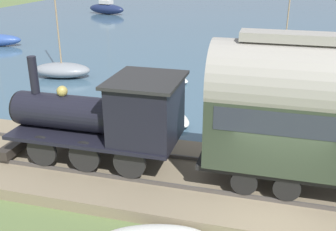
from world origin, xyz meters
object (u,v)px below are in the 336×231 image
Objects in this scene: sailboat_white at (284,54)px; rowboat_far_out at (176,79)px; sailboat_gray at (62,69)px; steam_locomotive at (111,114)px; sailboat_navy at (106,8)px; rowboat_off_pier at (175,117)px.

sailboat_white reaches higher than rowboat_far_out.
sailboat_gray reaches higher than sailboat_white.
steam_locomotive is at bearing -152.33° from sailboat_gray.
sailboat_gray is 4.57× the size of rowboat_far_out.
steam_locomotive is 0.75× the size of sailboat_navy.
sailboat_white is 15.10m from sailboat_gray.
steam_locomotive reaches higher than rowboat_far_out.
steam_locomotive is 41.70m from sailboat_navy.
rowboat_far_out is (-6.65, 6.14, -0.44)m from sailboat_white.
sailboat_gray is at bearing 111.94° from rowboat_off_pier.
steam_locomotive is 2.99× the size of rowboat_far_out.
sailboat_navy is at bearing 79.01° from sailboat_white.
sailboat_gray reaches higher than rowboat_off_pier.
steam_locomotive is at bearing -144.86° from rowboat_far_out.
sailboat_gray is (9.97, 7.51, -1.63)m from steam_locomotive.
rowboat_off_pier is at bearing -130.38° from sailboat_gray.
steam_locomotive is 18.44m from sailboat_white.
sailboat_gray is (-28.16, -9.30, -0.19)m from sailboat_navy.
sailboat_gray reaches higher than rowboat_far_out.
sailboat_gray reaches higher than sailboat_navy.
sailboat_gray is at bearing -146.72° from sailboat_navy.
sailboat_white reaches higher than rowboat_off_pier.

